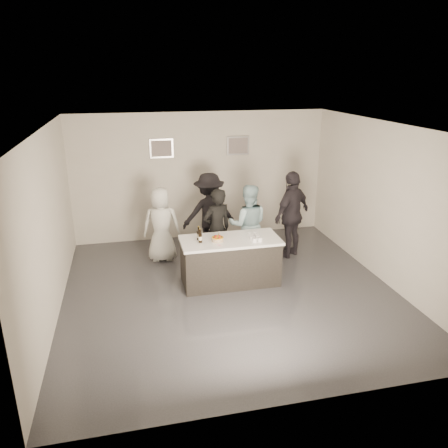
# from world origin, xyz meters

# --- Properties ---
(floor) EXTENTS (6.00, 6.00, 0.00)m
(floor) POSITION_xyz_m (0.00, 0.00, 0.00)
(floor) COLOR #3D3D42
(floor) RESTS_ON ground
(ceiling) EXTENTS (6.00, 6.00, 0.00)m
(ceiling) POSITION_xyz_m (0.00, 0.00, 3.00)
(ceiling) COLOR white
(wall_back) EXTENTS (6.00, 0.04, 3.00)m
(wall_back) POSITION_xyz_m (0.00, 3.00, 1.50)
(wall_back) COLOR beige
(wall_back) RESTS_ON ground
(wall_front) EXTENTS (6.00, 0.04, 3.00)m
(wall_front) POSITION_xyz_m (0.00, -3.00, 1.50)
(wall_front) COLOR beige
(wall_front) RESTS_ON ground
(wall_left) EXTENTS (0.04, 6.00, 3.00)m
(wall_left) POSITION_xyz_m (-3.00, 0.00, 1.50)
(wall_left) COLOR beige
(wall_left) RESTS_ON ground
(wall_right) EXTENTS (0.04, 6.00, 3.00)m
(wall_right) POSITION_xyz_m (3.00, 0.00, 1.50)
(wall_right) COLOR beige
(wall_right) RESTS_ON ground
(picture_left) EXTENTS (0.54, 0.04, 0.44)m
(picture_left) POSITION_xyz_m (-0.90, 2.97, 2.20)
(picture_left) COLOR #B2B2B7
(picture_left) RESTS_ON wall_back
(picture_right) EXTENTS (0.54, 0.04, 0.44)m
(picture_right) POSITION_xyz_m (0.90, 2.97, 2.20)
(picture_right) COLOR #B2B2B7
(picture_right) RESTS_ON wall_back
(bar_counter) EXTENTS (1.86, 0.86, 0.90)m
(bar_counter) POSITION_xyz_m (0.08, 0.34, 0.45)
(bar_counter) COLOR white
(bar_counter) RESTS_ON ground
(cake) EXTENTS (0.22, 0.22, 0.07)m
(cake) POSITION_xyz_m (-0.17, 0.29, 0.94)
(cake) COLOR orange
(cake) RESTS_ON bar_counter
(beer_bottle_a) EXTENTS (0.07, 0.07, 0.26)m
(beer_bottle_a) POSITION_xyz_m (-0.50, 0.43, 1.03)
(beer_bottle_a) COLOR black
(beer_bottle_a) RESTS_ON bar_counter
(beer_bottle_b) EXTENTS (0.07, 0.07, 0.26)m
(beer_bottle_b) POSITION_xyz_m (-0.49, 0.29, 1.03)
(beer_bottle_b) COLOR black
(beer_bottle_b) RESTS_ON bar_counter
(tumbler_cluster) EXTENTS (0.19, 0.40, 0.08)m
(tumbler_cluster) POSITION_xyz_m (0.53, 0.26, 0.94)
(tumbler_cluster) COLOR #C06C12
(tumbler_cluster) RESTS_ON bar_counter
(candles) EXTENTS (0.24, 0.08, 0.01)m
(candles) POSITION_xyz_m (-0.21, 0.09, 0.90)
(candles) COLOR pink
(candles) RESTS_ON bar_counter
(person_main_black) EXTENTS (0.71, 0.57, 1.70)m
(person_main_black) POSITION_xyz_m (-0.02, 1.06, 0.85)
(person_main_black) COLOR black
(person_main_black) RESTS_ON ground
(person_main_blue) EXTENTS (0.95, 0.81, 1.70)m
(person_main_blue) POSITION_xyz_m (0.67, 1.20, 0.85)
(person_main_blue) COLOR #99BFC8
(person_main_blue) RESTS_ON ground
(person_guest_left) EXTENTS (0.84, 0.60, 1.61)m
(person_guest_left) POSITION_xyz_m (-1.08, 1.72, 0.80)
(person_guest_left) COLOR silver
(person_guest_left) RESTS_ON ground
(person_guest_right) EXTENTS (1.18, 1.00, 1.89)m
(person_guest_right) POSITION_xyz_m (1.69, 1.35, 0.95)
(person_guest_right) COLOR #262228
(person_guest_right) RESTS_ON ground
(person_guest_back) EXTENTS (1.18, 0.69, 1.81)m
(person_guest_back) POSITION_xyz_m (-0.00, 1.95, 0.90)
(person_guest_back) COLOR black
(person_guest_back) RESTS_ON ground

